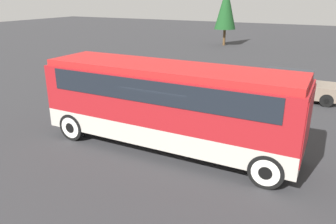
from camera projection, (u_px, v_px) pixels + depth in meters
ground_plane at (168, 147)px, 12.29m from camera, size 120.00×120.00×0.00m
tour_bus at (170, 100)px, 11.62m from camera, size 9.33×2.50×3.10m
parked_car_near at (291, 85)px, 17.95m from camera, size 4.64×1.82×1.51m
parked_car_mid at (138, 82)px, 18.68m from camera, size 4.12×1.92×1.37m
tree_left at (226, 7)px, 35.86m from camera, size 2.34×2.34×6.45m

